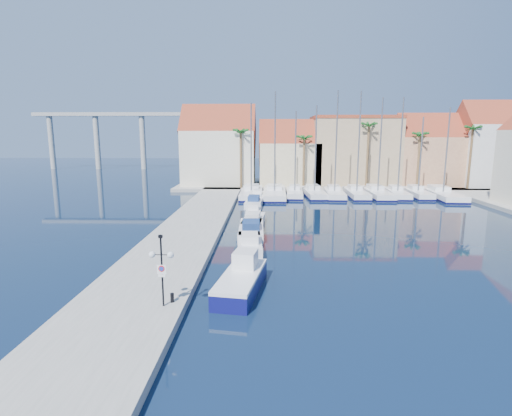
{
  "coord_description": "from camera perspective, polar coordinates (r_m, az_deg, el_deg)",
  "views": [
    {
      "loc": [
        -1.86,
        -21.68,
        9.01
      ],
      "look_at": [
        -2.74,
        10.67,
        3.0
      ],
      "focal_mm": 28.0,
      "sensor_mm": 36.0,
      "label": 1
    }
  ],
  "objects": [
    {
      "name": "sailboat_0",
      "position": [
        58.37,
        -0.65,
        2.21
      ],
      "size": [
        3.08,
        11.42,
        13.27
      ],
      "rotation": [
        0.0,
        0.0,
        -0.01
      ],
      "color": "white",
      "rests_on": "ground"
    },
    {
      "name": "building_2",
      "position": [
        71.3,
        13.72,
        8.01
      ],
      "size": [
        14.2,
        10.2,
        11.5
      ],
      "color": "tan",
      "rests_on": "shore_north"
    },
    {
      "name": "palm_2",
      "position": [
        65.64,
        15.84,
        11.01
      ],
      "size": [
        2.6,
        2.6,
        11.15
      ],
      "color": "brown",
      "rests_on": "shore_north"
    },
    {
      "name": "motorboat_west_3",
      "position": [
        44.81,
        -0.36,
        -0.42
      ],
      "size": [
        1.68,
        5.05,
        1.4
      ],
      "rotation": [
        0.0,
        0.0,
        0.01
      ],
      "color": "white",
      "rests_on": "ground"
    },
    {
      "name": "sailboat_6",
      "position": [
        60.8,
        16.84,
        2.11
      ],
      "size": [
        2.82,
        10.51,
        14.02
      ],
      "rotation": [
        0.0,
        0.0,
        -0.0
      ],
      "color": "white",
      "rests_on": "ground"
    },
    {
      "name": "shore_north",
      "position": [
        71.23,
        11.15,
        3.26
      ],
      "size": [
        54.0,
        16.0,
        0.5
      ],
      "primitive_type": "cube",
      "color": "gray",
      "rests_on": "ground"
    },
    {
      "name": "motorboat_west_2",
      "position": [
        39.81,
        -0.37,
        -1.81
      ],
      "size": [
        2.33,
        6.03,
        1.4
      ],
      "rotation": [
        0.0,
        0.0,
        -0.08
      ],
      "color": "white",
      "rests_on": "ground"
    },
    {
      "name": "motorboat_west_4",
      "position": [
        50.68,
        -0.26,
        0.86
      ],
      "size": [
        2.31,
        6.2,
        1.4
      ],
      "rotation": [
        0.0,
        0.0,
        -0.06
      ],
      "color": "white",
      "rests_on": "ground"
    },
    {
      "name": "lamp_post",
      "position": [
        20.32,
        -13.35,
        -7.2
      ],
      "size": [
        1.26,
        0.38,
        3.7
      ],
      "rotation": [
        0.0,
        0.0,
        -0.05
      ],
      "color": "black",
      "rests_on": "quay_west"
    },
    {
      "name": "sailboat_4",
      "position": [
        58.95,
        11.09,
        2.16
      ],
      "size": [
        2.97,
        9.46,
        14.92
      ],
      "rotation": [
        0.0,
        0.0,
        -0.05
      ],
      "color": "white",
      "rests_on": "ground"
    },
    {
      "name": "motorboat_west_1",
      "position": [
        36.21,
        -0.69,
        -3.06
      ],
      "size": [
        2.3,
        6.79,
        1.4
      ],
      "rotation": [
        0.0,
        0.0,
        0.02
      ],
      "color": "white",
      "rests_on": "ground"
    },
    {
      "name": "sailboat_7",
      "position": [
        61.29,
        19.46,
        2.07
      ],
      "size": [
        2.93,
        8.79,
        14.03
      ],
      "rotation": [
        0.0,
        0.0,
        -0.08
      ],
      "color": "white",
      "rests_on": "ground"
    },
    {
      "name": "sailboat_9",
      "position": [
        63.06,
        24.93,
        1.84
      ],
      "size": [
        3.81,
        12.15,
        12.63
      ],
      "rotation": [
        0.0,
        0.0,
        -0.05
      ],
      "color": "white",
      "rests_on": "ground"
    },
    {
      "name": "ground",
      "position": [
        23.56,
        6.1,
        -12.03
      ],
      "size": [
        260.0,
        260.0,
        0.0
      ],
      "primitive_type": "plane",
      "color": "black",
      "rests_on": "ground"
    },
    {
      "name": "sailboat_1",
      "position": [
        58.14,
        2.67,
        2.18
      ],
      "size": [
        3.44,
        12.04,
        14.77
      ],
      "rotation": [
        0.0,
        0.0,
        -0.02
      ],
      "color": "white",
      "rests_on": "ground"
    },
    {
      "name": "bollard",
      "position": [
        21.42,
        -11.89,
        -12.43
      ],
      "size": [
        0.19,
        0.19,
        0.48
      ],
      "primitive_type": "cylinder",
      "color": "black",
      "rests_on": "quay_west"
    },
    {
      "name": "building_4",
      "position": [
        76.62,
        29.75,
        7.63
      ],
      "size": [
        8.3,
        8.0,
        14.0
      ],
      "color": "silver",
      "rests_on": "shore_north"
    },
    {
      "name": "fishing_boat",
      "position": [
        23.56,
        -2.07,
        -10.14
      ],
      "size": [
        2.96,
        6.27,
        2.11
      ],
      "rotation": [
        0.0,
        0.0,
        -0.16
      ],
      "color": "#0E0F52",
      "rests_on": "ground"
    },
    {
      "name": "building_0",
      "position": [
        69.21,
        -5.25,
        8.42
      ],
      "size": [
        12.3,
        9.0,
        13.5
      ],
      "color": "beige",
      "rests_on": "shore_north"
    },
    {
      "name": "palm_1",
      "position": [
        63.96,
        6.91,
        9.66
      ],
      "size": [
        2.6,
        2.6,
        9.15
      ],
      "color": "brown",
      "rests_on": "shore_north"
    },
    {
      "name": "palm_3",
      "position": [
        68.01,
        22.41,
        9.4
      ],
      "size": [
        2.6,
        2.6,
        9.65
      ],
      "color": "brown",
      "rests_on": "shore_north"
    },
    {
      "name": "building_3",
      "position": [
        73.82,
        23.09,
        7.24
      ],
      "size": [
        10.3,
        8.0,
        12.0
      ],
      "color": "tan",
      "rests_on": "shore_north"
    },
    {
      "name": "building_1",
      "position": [
        68.89,
        4.81,
        7.4
      ],
      "size": [
        10.3,
        8.0,
        11.0
      ],
      "color": "#C9B78D",
      "rests_on": "shore_north"
    },
    {
      "name": "viaduct",
      "position": [
        110.17,
        -18.51,
        10.63
      ],
      "size": [
        48.0,
        2.2,
        14.45
      ],
      "color": "#9E9E99",
      "rests_on": "ground"
    },
    {
      "name": "sailboat_3",
      "position": [
        58.96,
        8.26,
        2.21
      ],
      "size": [
        3.06,
        9.79,
        12.95
      ],
      "rotation": [
        0.0,
        0.0,
        0.05
      ],
      "color": "white",
      "rests_on": "ground"
    },
    {
      "name": "quay_west",
      "position": [
        36.96,
        -9.65,
        -3.34
      ],
      "size": [
        6.0,
        77.0,
        0.5
      ],
      "primitive_type": "cube",
      "color": "gray",
      "rests_on": "ground"
    },
    {
      "name": "palm_4",
      "position": [
        71.21,
        28.58,
        9.7
      ],
      "size": [
        2.6,
        2.6,
        10.65
      ],
      "color": "brown",
      "rests_on": "shore_north"
    },
    {
      "name": "sailboat_5",
      "position": [
        59.71,
        14.08,
        2.14
      ],
      "size": [
        2.62,
        9.42,
        14.83
      ],
      "rotation": [
        0.0,
        0.0,
        -0.01
      ],
      "color": "white",
      "rests_on": "ground"
    },
    {
      "name": "sailboat_2",
      "position": [
        58.55,
        5.54,
        2.22
      ],
      "size": [
        2.76,
        8.7,
        12.18
      ],
      "rotation": [
        0.0,
        0.0,
        -0.06
      ],
      "color": "white",
      "rests_on": "ground"
    },
    {
      "name": "motorboat_west_0",
      "position": [
        31.58,
        -0.91,
        -5.1
      ],
      "size": [
        2.16,
        5.82,
        1.4
      ],
      "rotation": [
        0.0,
        0.0,
        0.06
      ],
      "color": "white",
      "rests_on": "ground"
    },
    {
      "name": "motorboat_west_5",
      "position": [
        56.14,
        0.27,
        1.81
      ],
      "size": [
        1.82,
        5.3,
        1.4
      ],
      "rotation": [
        0.0,
        0.0,
        -0.03
      ],
      "color": "white",
      "rests_on": "ground"
    },
    {
      "name": "palm_0",
      "position": [
        63.82,
        -2.2,
        10.58
      ],
      "size": [
        2.6,
        2.6,
        10.15
      ],
      "color": "brown",
      "rests_on": "shore_north"
    },
    {
      "name": "sailboat_8",
      "position": [
        62.62,
        21.98,
        2.02
      ],
      "size": [
        2.67,
        8.89,
        11.37
      ],
      "rotation": [
        0.0,
        0.0,
        -0.04
      ],
      "color": "white",
      "rests_on": "ground"
    }
  ]
}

